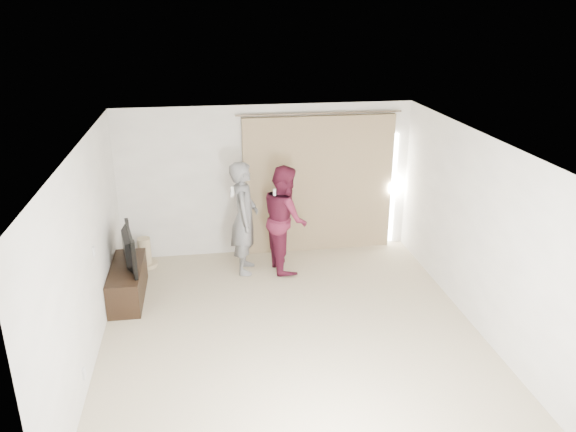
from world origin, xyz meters
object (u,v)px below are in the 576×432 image
object	(u,v)px
tv_console	(128,282)
tv	(124,249)
person_woman	(285,218)
person_man	(244,218)

from	to	relation	value
tv_console	tv	bearing A→B (deg)	0.00
tv_console	tv	distance (m)	0.54
tv	person_woman	distance (m)	2.56
tv	person_man	world-z (taller)	person_man
tv_console	person_woman	size ratio (longest dim) A/B	0.75
person_woman	tv	bearing A→B (deg)	-165.23
tv_console	tv	size ratio (longest dim) A/B	1.32
tv	tv_console	bearing A→B (deg)	-0.00
tv_console	person_woman	world-z (taller)	person_woman
person_man	person_woman	distance (m)	0.66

